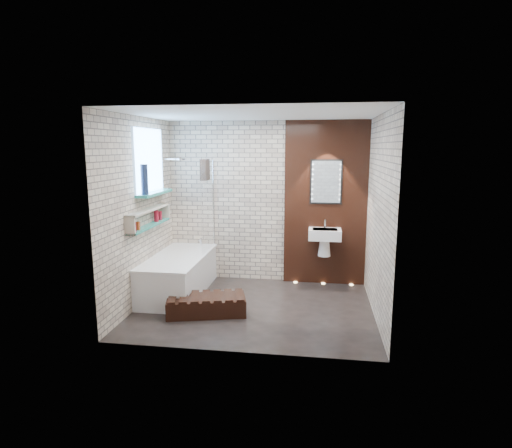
% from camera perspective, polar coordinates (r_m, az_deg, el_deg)
% --- Properties ---
extents(ground, '(3.20, 3.20, 0.00)m').
position_cam_1_polar(ground, '(6.00, -0.21, -11.13)').
color(ground, black).
rests_on(ground, ground).
extents(room_shell, '(3.24, 3.20, 2.60)m').
position_cam_1_polar(room_shell, '(5.66, -0.22, 1.23)').
color(room_shell, '#A29181').
rests_on(room_shell, ground).
extents(walnut_panel, '(1.30, 0.06, 2.60)m').
position_cam_1_polar(walnut_panel, '(6.85, 9.26, 2.68)').
color(walnut_panel, black).
rests_on(walnut_panel, ground).
extents(clerestory_window, '(0.18, 1.00, 0.94)m').
position_cam_1_polar(clerestory_window, '(6.35, -14.00, 7.37)').
color(clerestory_window, '#7FADE0').
rests_on(clerestory_window, room_shell).
extents(display_niche, '(0.14, 1.30, 0.26)m').
position_cam_1_polar(display_niche, '(6.22, -14.08, 0.82)').
color(display_niche, teal).
rests_on(display_niche, room_shell).
extents(bathtub, '(0.79, 1.74, 0.70)m').
position_cam_1_polar(bathtub, '(6.60, -10.28, -6.62)').
color(bathtub, white).
rests_on(bathtub, ground).
extents(bath_screen, '(0.01, 0.78, 1.40)m').
position_cam_1_polar(bath_screen, '(6.70, -6.47, 2.40)').
color(bath_screen, white).
rests_on(bath_screen, bathtub).
extents(towel, '(0.09, 0.24, 0.32)m').
position_cam_1_polar(towel, '(6.53, -6.85, 7.22)').
color(towel, black).
rests_on(towel, bath_screen).
extents(shower_head, '(0.18, 0.18, 0.02)m').
position_cam_1_polar(shower_head, '(6.82, -10.00, 8.53)').
color(shower_head, silver).
rests_on(shower_head, room_shell).
extents(washbasin, '(0.50, 0.36, 0.58)m').
position_cam_1_polar(washbasin, '(6.75, 9.16, -1.84)').
color(washbasin, white).
rests_on(washbasin, walnut_panel).
extents(led_mirror, '(0.50, 0.02, 0.70)m').
position_cam_1_polar(led_mirror, '(6.78, 9.35, 5.57)').
color(led_mirror, black).
rests_on(led_mirror, walnut_panel).
extents(walnut_step, '(1.11, 0.70, 0.23)m').
position_cam_1_polar(walnut_step, '(5.80, -6.64, -10.76)').
color(walnut_step, black).
rests_on(walnut_step, ground).
extents(niche_bottles, '(0.07, 0.99, 0.17)m').
position_cam_1_polar(niche_bottles, '(6.26, -13.96, 0.60)').
color(niche_bottles, maroon).
rests_on(niche_bottles, display_niche).
extents(sill_vases, '(0.10, 0.10, 0.41)m').
position_cam_1_polar(sill_vases, '(5.99, -14.69, 5.78)').
color(sill_vases, '#141F39').
rests_on(sill_vases, clerestory_window).
extents(floor_uplights, '(0.96, 0.06, 0.01)m').
position_cam_1_polar(floor_uplights, '(7.07, 8.97, -7.85)').
color(floor_uplights, '#FFD899').
rests_on(floor_uplights, ground).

